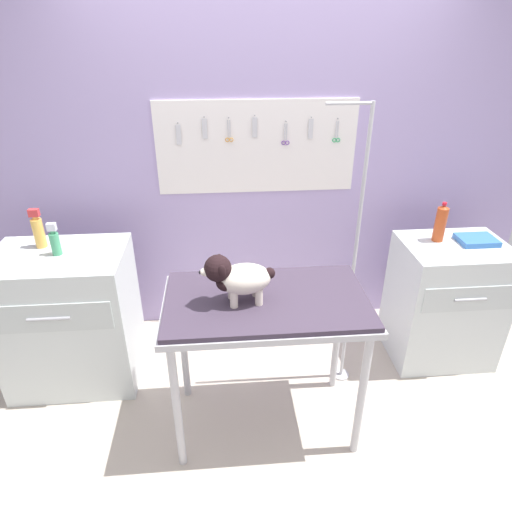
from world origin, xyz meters
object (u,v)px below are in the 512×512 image
(grooming_arm, at_px, (352,268))
(counter_left, at_px, (70,318))
(conditioner_bottle, at_px, (38,231))
(soda_bottle, at_px, (440,223))
(dog, at_px, (237,277))
(grooming_table, at_px, (266,312))
(cabinet_right, at_px, (444,301))

(grooming_arm, bearing_deg, counter_left, 174.42)
(conditioner_bottle, distance_m, soda_bottle, 2.53)
(dog, bearing_deg, conditioner_bottle, 151.02)
(grooming_table, bearing_deg, grooming_arm, 31.29)
(grooming_table, distance_m, counter_left, 1.36)
(dog, distance_m, soda_bottle, 1.50)
(grooming_arm, relative_size, counter_left, 1.94)
(counter_left, bearing_deg, soda_bottle, 2.39)
(grooming_table, height_order, dog, dog)
(counter_left, relative_size, cabinet_right, 1.06)
(grooming_table, height_order, counter_left, counter_left)
(counter_left, distance_m, conditioner_bottle, 0.59)
(grooming_table, relative_size, cabinet_right, 1.23)
(grooming_arm, xyz_separation_m, conditioner_bottle, (-1.88, 0.29, 0.19))
(counter_left, height_order, conditioner_bottle, conditioner_bottle)
(grooming_arm, bearing_deg, grooming_table, -148.71)
(grooming_table, xyz_separation_m, soda_bottle, (1.20, 0.61, 0.20))
(grooming_arm, distance_m, cabinet_right, 0.88)
(grooming_arm, xyz_separation_m, dog, (-0.71, -0.36, 0.19))
(dog, bearing_deg, cabinet_right, 20.86)
(grooming_arm, distance_m, dog, 0.82)
(grooming_table, relative_size, conditioner_bottle, 4.38)
(grooming_table, xyz_separation_m, grooming_arm, (0.55, 0.34, 0.05))
(cabinet_right, relative_size, soda_bottle, 3.29)
(grooming_arm, bearing_deg, soda_bottle, 22.89)
(grooming_table, distance_m, cabinet_right, 1.45)
(grooming_table, distance_m, grooming_arm, 0.65)
(dog, bearing_deg, counter_left, 153.29)
(grooming_arm, relative_size, conditioner_bottle, 7.31)
(cabinet_right, height_order, conditioner_bottle, conditioner_bottle)
(soda_bottle, bearing_deg, conditioner_bottle, 179.67)
(counter_left, bearing_deg, conditioner_bottle, 133.96)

